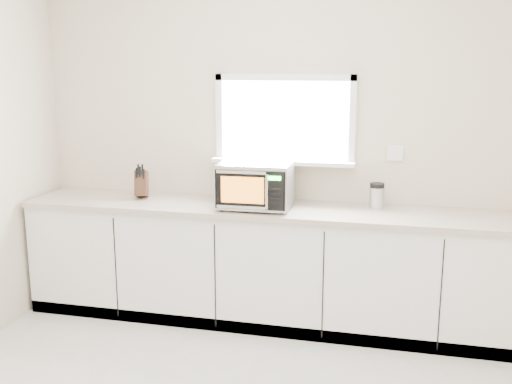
% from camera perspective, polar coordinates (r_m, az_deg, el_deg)
% --- Properties ---
extents(back_wall, '(4.00, 0.17, 2.70)m').
position_cam_1_polar(back_wall, '(4.72, 2.76, 4.64)').
color(back_wall, beige).
rests_on(back_wall, ground).
extents(cabinets, '(3.92, 0.60, 0.88)m').
position_cam_1_polar(cabinets, '(4.65, 1.95, -7.18)').
color(cabinets, white).
rests_on(cabinets, ground).
extents(countertop, '(3.92, 0.64, 0.04)m').
position_cam_1_polar(countertop, '(4.51, 1.96, -1.69)').
color(countertop, '#B3A894').
rests_on(countertop, cabinets).
extents(microwave, '(0.54, 0.45, 0.34)m').
position_cam_1_polar(microwave, '(4.45, -0.04, 0.75)').
color(microwave, black).
rests_on(microwave, countertop).
extents(knife_block, '(0.14, 0.21, 0.28)m').
position_cam_1_polar(knife_block, '(4.87, -10.86, 0.83)').
color(knife_block, '#412417').
rests_on(knife_block, countertop).
extents(cutting_board, '(0.29, 0.07, 0.29)m').
position_cam_1_polar(cutting_board, '(4.81, -2.23, 1.17)').
color(cutting_board, olive).
rests_on(cutting_board, countertop).
extents(coffee_grinder, '(0.13, 0.13, 0.19)m').
position_cam_1_polar(coffee_grinder, '(4.55, 11.43, -0.32)').
color(coffee_grinder, '#B6B9BE').
rests_on(coffee_grinder, countertop).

